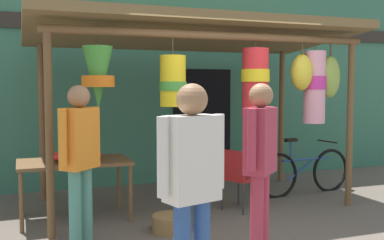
{
  "coord_description": "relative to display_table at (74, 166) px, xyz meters",
  "views": [
    {
      "loc": [
        -2.4,
        -5.22,
        1.7
      ],
      "look_at": [
        -0.04,
        1.08,
        1.2
      ],
      "focal_mm": 43.12,
      "sensor_mm": 36.0,
      "label": 1
    }
  ],
  "objects": [
    {
      "name": "ground_plane",
      "position": [
        1.77,
        -0.73,
        -0.68
      ],
      "size": [
        30.0,
        30.0,
        0.0
      ],
      "primitive_type": "plane",
      "color": "#60564C"
    },
    {
      "name": "wicker_basket_by_table",
      "position": [
        0.99,
        -0.92,
        -0.59
      ],
      "size": [
        0.44,
        0.44,
        0.19
      ],
      "primitive_type": "cylinder",
      "color": "olive",
      "rests_on": "ground_plane"
    },
    {
      "name": "folding_chair",
      "position": [
        2.12,
        -0.38,
        -0.18
      ],
      "size": [
        0.53,
        0.53,
        0.84
      ],
      "color": "#AD1E1E",
      "rests_on": "ground_plane"
    },
    {
      "name": "display_table",
      "position": [
        0.0,
        0.0,
        0.0
      ],
      "size": [
        1.38,
        0.82,
        0.75
      ],
      "color": "brown",
      "rests_on": "ground_plane"
    },
    {
      "name": "shop_facade",
      "position": [
        1.77,
        1.87,
        1.5
      ],
      "size": [
        11.58,
        0.29,
        4.38
      ],
      "color": "#387056",
      "rests_on": "ground_plane"
    },
    {
      "name": "passerby_at_right",
      "position": [
        -0.06,
        -1.11,
        0.33
      ],
      "size": [
        0.45,
        0.44,
        1.71
      ],
      "color": "#4C8E7A",
      "rests_on": "ground_plane"
    },
    {
      "name": "customer_foreground",
      "position": [
        1.55,
        -2.04,
        0.34
      ],
      "size": [
        0.46,
        0.43,
        1.73
      ],
      "color": "#B23347",
      "rests_on": "ground_plane"
    },
    {
      "name": "shopper_by_bananas",
      "position": [
        0.55,
        -2.8,
        0.34
      ],
      "size": [
        0.58,
        0.32,
        1.72
      ],
      "color": "#2D5193",
      "rests_on": "ground_plane"
    },
    {
      "name": "flower_heap_on_table",
      "position": [
        0.03,
        -0.05,
        0.14
      ],
      "size": [
        0.65,
        0.45,
        0.14
      ],
      "color": "red",
      "rests_on": "display_table"
    },
    {
      "name": "market_stall_canopy",
      "position": [
        1.76,
        0.01,
        1.53
      ],
      "size": [
        4.56,
        2.32,
        2.6
      ],
      "color": "brown",
      "rests_on": "ground_plane"
    },
    {
      "name": "parked_bicycle",
      "position": [
        3.55,
        0.14,
        -0.34
      ],
      "size": [
        1.75,
        0.44,
        0.92
      ],
      "color": "black",
      "rests_on": "ground_plane"
    }
  ]
}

